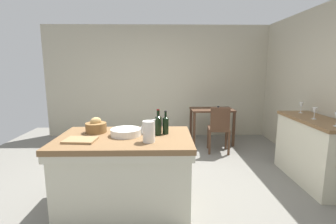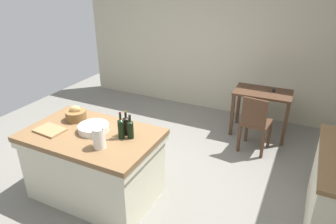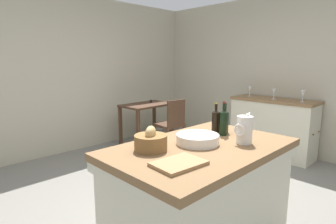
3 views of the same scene
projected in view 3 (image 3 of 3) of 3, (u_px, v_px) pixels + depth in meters
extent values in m
plane|color=slate|center=(179.00, 204.00, 3.00)|extent=(6.76, 6.76, 0.00)
cube|color=#B2AA93|center=(66.00, 75.00, 4.59)|extent=(5.32, 0.12, 2.60)
cube|color=#B2AA93|center=(288.00, 75.00, 4.55)|extent=(0.12, 5.20, 2.60)
cube|color=brown|center=(202.00, 149.00, 2.22)|extent=(1.53, 0.96, 0.06)
cube|color=beige|center=(201.00, 157.00, 2.24)|extent=(1.51, 0.94, 0.08)
cube|color=beige|center=(200.00, 198.00, 2.30)|extent=(1.45, 0.88, 0.80)
cube|color=brown|center=(274.00, 100.00, 4.42)|extent=(0.52, 1.31, 0.04)
cube|color=beige|center=(272.00, 128.00, 4.51)|extent=(0.49, 1.28, 0.89)
sphere|color=brown|center=(313.00, 135.00, 3.95)|extent=(0.03, 0.03, 0.03)
sphere|color=brown|center=(319.00, 132.00, 4.12)|extent=(0.03, 0.03, 0.03)
cube|color=#472D1E|center=(147.00, 105.00, 4.99)|extent=(0.92, 0.59, 0.04)
cube|color=#472D1E|center=(138.00, 132.00, 4.60)|extent=(0.05, 0.05, 0.73)
cube|color=#472D1E|center=(172.00, 124.00, 5.19)|extent=(0.05, 0.05, 0.73)
cube|color=#472D1E|center=(120.00, 127.00, 4.93)|extent=(0.05, 0.05, 0.73)
cube|color=#472D1E|center=(154.00, 120.00, 5.52)|extent=(0.05, 0.05, 0.73)
cylinder|color=black|center=(151.00, 101.00, 5.12)|extent=(0.04, 0.04, 0.05)
cube|color=#472D1E|center=(169.00, 125.00, 4.68)|extent=(0.44, 0.44, 0.04)
cube|color=#472D1E|center=(176.00, 113.00, 4.50)|extent=(0.36, 0.07, 0.42)
cube|color=#472D1E|center=(171.00, 135.00, 4.97)|extent=(0.04, 0.04, 0.44)
cube|color=#472D1E|center=(155.00, 138.00, 4.75)|extent=(0.04, 0.04, 0.44)
cube|color=#472D1E|center=(184.00, 139.00, 4.69)|extent=(0.04, 0.04, 0.44)
cube|color=#472D1E|center=(168.00, 143.00, 4.47)|extent=(0.04, 0.04, 0.44)
cylinder|color=silver|center=(244.00, 130.00, 2.25)|extent=(0.13, 0.13, 0.23)
cone|color=silver|center=(249.00, 114.00, 2.27)|extent=(0.07, 0.04, 0.06)
torus|color=silver|center=(240.00, 130.00, 2.20)|extent=(0.02, 0.10, 0.10)
cylinder|color=silver|center=(198.00, 139.00, 2.25)|extent=(0.35, 0.35, 0.08)
cylinder|color=brown|center=(151.00, 143.00, 2.08)|extent=(0.25, 0.25, 0.12)
ellipsoid|color=tan|center=(151.00, 133.00, 2.07)|extent=(0.16, 0.14, 0.10)
cube|color=#99754C|center=(179.00, 164.00, 1.79)|extent=(0.35, 0.26, 0.02)
cylinder|color=black|center=(225.00, 123.00, 2.60)|extent=(0.07, 0.07, 0.19)
cone|color=black|center=(225.00, 111.00, 2.58)|extent=(0.07, 0.07, 0.02)
cylinder|color=black|center=(225.00, 107.00, 2.57)|extent=(0.03, 0.03, 0.07)
cylinder|color=black|center=(225.00, 104.00, 2.57)|extent=(0.03, 0.03, 0.01)
cylinder|color=black|center=(216.00, 123.00, 2.57)|extent=(0.07, 0.07, 0.20)
cone|color=black|center=(216.00, 111.00, 2.55)|extent=(0.07, 0.07, 0.02)
cylinder|color=black|center=(216.00, 106.00, 2.54)|extent=(0.03, 0.03, 0.07)
cylinder|color=#B29933|center=(216.00, 103.00, 2.54)|extent=(0.03, 0.03, 0.01)
cylinder|color=black|center=(223.00, 124.00, 2.50)|extent=(0.07, 0.07, 0.21)
cone|color=black|center=(224.00, 111.00, 2.48)|extent=(0.07, 0.07, 0.02)
cylinder|color=black|center=(224.00, 106.00, 2.47)|extent=(0.03, 0.03, 0.07)
cylinder|color=maroon|center=(224.00, 102.00, 2.47)|extent=(0.03, 0.03, 0.01)
cylinder|color=white|center=(302.00, 102.00, 4.08)|extent=(0.06, 0.06, 0.00)
cylinder|color=white|center=(302.00, 99.00, 4.08)|extent=(0.01, 0.01, 0.07)
cone|color=white|center=(303.00, 94.00, 4.06)|extent=(0.07, 0.07, 0.10)
cylinder|color=white|center=(274.00, 99.00, 4.38)|extent=(0.06, 0.06, 0.00)
cylinder|color=white|center=(274.00, 97.00, 4.37)|extent=(0.01, 0.01, 0.06)
cone|color=white|center=(274.00, 92.00, 4.36)|extent=(0.07, 0.07, 0.09)
cylinder|color=white|center=(249.00, 96.00, 4.75)|extent=(0.06, 0.06, 0.00)
cylinder|color=white|center=(250.00, 94.00, 4.75)|extent=(0.01, 0.01, 0.07)
cone|color=white|center=(250.00, 89.00, 4.73)|extent=(0.07, 0.07, 0.10)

